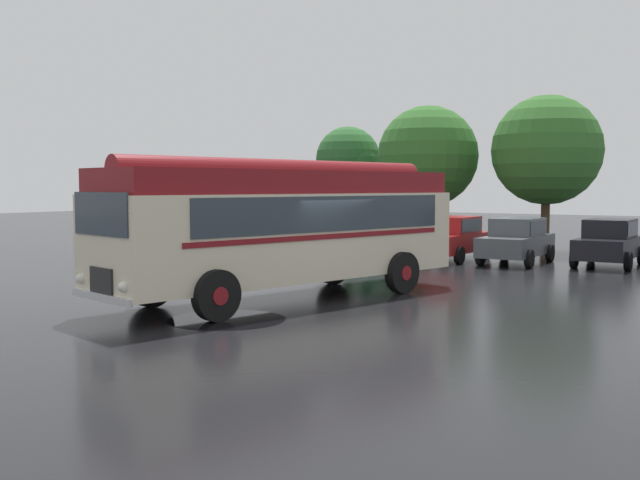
{
  "coord_description": "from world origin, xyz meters",
  "views": [
    {
      "loc": [
        10.42,
        -15.37,
        2.83
      ],
      "look_at": [
        -0.41,
        1.23,
        1.4
      ],
      "focal_mm": 42.0,
      "sensor_mm": 36.0,
      "label": 1
    }
  ],
  "objects_px": {
    "car_near_left": "(390,234)",
    "car_mid_left": "(452,238)",
    "car_mid_right": "(517,240)",
    "car_far_right": "(609,242)",
    "vintage_bus": "(287,224)"
  },
  "relations": [
    {
      "from": "car_near_left",
      "to": "car_mid_left",
      "type": "relative_size",
      "value": 1.03
    },
    {
      "from": "car_near_left",
      "to": "car_mid_left",
      "type": "height_order",
      "value": "same"
    },
    {
      "from": "car_mid_left",
      "to": "car_mid_right",
      "type": "height_order",
      "value": "same"
    },
    {
      "from": "car_far_right",
      "to": "vintage_bus",
      "type": "bearing_deg",
      "value": -111.5
    },
    {
      "from": "car_near_left",
      "to": "car_mid_left",
      "type": "bearing_deg",
      "value": -13.19
    },
    {
      "from": "car_near_left",
      "to": "car_far_right",
      "type": "distance_m",
      "value": 8.65
    },
    {
      "from": "car_mid_left",
      "to": "car_mid_right",
      "type": "xyz_separation_m",
      "value": [
        2.53,
        0.03,
        0.0
      ]
    },
    {
      "from": "car_far_right",
      "to": "car_mid_right",
      "type": "bearing_deg",
      "value": -162.92
    },
    {
      "from": "car_mid_right",
      "to": "car_far_right",
      "type": "bearing_deg",
      "value": 17.08
    },
    {
      "from": "car_near_left",
      "to": "car_mid_left",
      "type": "xyz_separation_m",
      "value": [
        3.08,
        -0.72,
        0.0
      ]
    },
    {
      "from": "car_mid_left",
      "to": "car_far_right",
      "type": "distance_m",
      "value": 5.65
    },
    {
      "from": "car_near_left",
      "to": "vintage_bus",
      "type": "bearing_deg",
      "value": -73.58
    },
    {
      "from": "vintage_bus",
      "to": "car_far_right",
      "type": "height_order",
      "value": "vintage_bus"
    },
    {
      "from": "car_mid_right",
      "to": "vintage_bus",
      "type": "bearing_deg",
      "value": -99.44
    },
    {
      "from": "car_mid_left",
      "to": "car_mid_right",
      "type": "distance_m",
      "value": 2.53
    }
  ]
}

